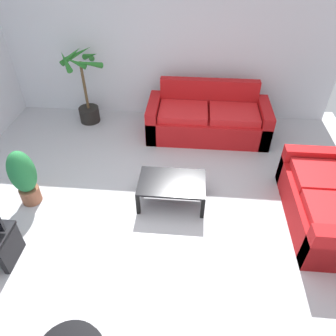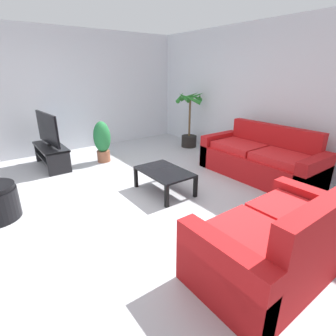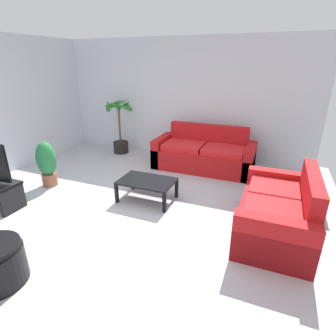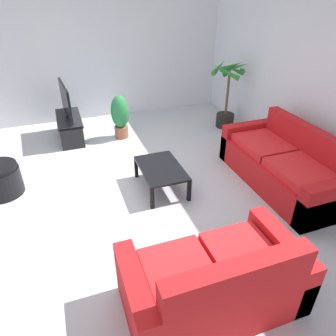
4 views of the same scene
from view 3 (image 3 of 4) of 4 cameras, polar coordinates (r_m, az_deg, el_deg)
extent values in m
plane|color=#B2B2B7|center=(4.30, -10.64, -9.12)|extent=(6.60, 6.60, 0.00)
cube|color=silver|center=(6.46, 3.14, 14.38)|extent=(6.00, 0.06, 2.70)
cube|color=red|center=(5.82, 7.50, 1.81)|extent=(2.09, 0.90, 0.42)
cube|color=red|center=(6.03, 8.63, 6.94)|extent=(1.73, 0.16, 0.48)
cube|color=red|center=(6.08, -1.20, 3.87)|extent=(0.18, 0.90, 0.62)
cube|color=red|center=(5.64, 16.97, 1.45)|extent=(0.18, 0.90, 0.62)
cube|color=red|center=(5.80, 3.36, 4.72)|extent=(0.83, 0.66, 0.12)
cube|color=red|center=(5.60, 11.79, 3.65)|extent=(0.83, 0.66, 0.12)
cube|color=red|center=(3.95, 21.65, -9.87)|extent=(0.90, 1.63, 0.42)
cube|color=red|center=(3.78, 28.18, -4.72)|extent=(0.16, 1.27, 0.48)
cube|color=red|center=(3.29, 21.49, -14.72)|extent=(0.90, 0.18, 0.62)
cube|color=red|center=(4.55, 22.12, -4.22)|extent=(0.90, 0.18, 0.62)
cube|color=red|center=(3.54, 21.28, -8.60)|extent=(0.66, 0.60, 0.12)
cube|color=red|center=(4.11, 21.62, -4.33)|extent=(0.66, 0.60, 0.12)
cube|color=black|center=(4.78, -30.24, -5.71)|extent=(0.06, 0.41, 0.43)
cube|color=black|center=(4.43, -4.53, -2.78)|extent=(0.90, 0.59, 0.03)
cube|color=black|center=(4.49, -10.90, -5.30)|extent=(0.05, 0.05, 0.33)
cube|color=black|center=(4.13, -0.77, -7.43)|extent=(0.05, 0.05, 0.33)
cube|color=black|center=(4.90, -7.55, -2.68)|extent=(0.05, 0.05, 0.33)
cube|color=black|center=(4.58, 1.85, -4.37)|extent=(0.05, 0.05, 0.33)
cylinder|color=black|center=(6.96, -9.98, 4.41)|extent=(0.37, 0.37, 0.28)
cylinder|color=brown|center=(6.81, -10.30, 9.09)|extent=(0.05, 0.05, 0.89)
cone|color=#257327|center=(6.66, -9.11, 13.20)|extent=(0.17, 0.38, 0.22)
cone|color=#257327|center=(6.79, -8.77, 13.38)|extent=(0.41, 0.37, 0.25)
cone|color=#257327|center=(6.97, -10.29, 13.51)|extent=(0.51, 0.30, 0.28)
cone|color=#257327|center=(6.93, -11.36, 13.39)|extent=(0.35, 0.44, 0.26)
cone|color=#257327|center=(6.72, -12.68, 13.03)|extent=(0.35, 0.46, 0.27)
cone|color=#257327|center=(6.58, -11.47, 12.94)|extent=(0.37, 0.11, 0.22)
cone|color=#257327|center=(6.46, -10.01, 12.88)|extent=(0.46, 0.46, 0.29)
cylinder|color=brown|center=(5.51, -23.88, -2.21)|extent=(0.27, 0.27, 0.23)
ellipsoid|color=#24723A|center=(5.37, -24.54, 1.81)|extent=(0.35, 0.35, 0.65)
camera|label=1|loc=(1.95, -66.37, 42.57)|focal=33.72mm
camera|label=2|loc=(1.88, 60.65, -0.78)|focal=27.71mm
camera|label=4|loc=(3.04, 64.55, 19.46)|focal=33.10mm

